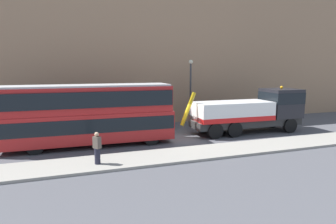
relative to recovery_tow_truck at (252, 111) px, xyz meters
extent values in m
plane|color=#4C4C51|center=(-6.03, 0.00, -1.76)|extent=(120.00, 120.00, 0.00)
cube|color=gray|center=(-6.03, -4.20, -1.68)|extent=(60.00, 2.80, 0.15)
cube|color=#9E7A5B|center=(-6.03, 6.79, 6.24)|extent=(60.00, 1.20, 16.00)
cube|color=#2D2D2D|center=(-0.48, 0.01, -0.90)|extent=(9.05, 2.43, 0.55)
cube|color=black|center=(2.72, -0.07, 0.52)|extent=(2.66, 2.66, 2.30)
cube|color=black|center=(2.72, -0.07, 0.97)|extent=(2.69, 2.69, 0.90)
cube|color=silver|center=(-1.78, 0.04, 0.07)|extent=(6.16, 2.75, 1.40)
cube|color=red|center=(-1.78, 0.04, -0.45)|extent=(6.16, 2.80, 0.36)
cylinder|color=#B79914|center=(-5.49, 0.13, 0.37)|extent=(1.24, 0.31, 2.52)
sphere|color=orange|center=(2.72, -0.07, 1.79)|extent=(0.24, 0.24, 0.24)
cylinder|color=black|center=(2.84, 1.04, -1.18)|extent=(1.17, 0.37, 1.16)
cylinder|color=black|center=(2.79, -1.18, -1.18)|extent=(1.17, 0.37, 1.16)
cylinder|color=black|center=(-2.15, 1.16, -1.18)|extent=(1.17, 0.37, 1.16)
cylinder|color=black|center=(-2.21, -1.06, -1.18)|extent=(1.17, 0.37, 1.16)
cylinder|color=black|center=(-3.75, 1.20, -1.18)|extent=(1.17, 0.37, 1.16)
cylinder|color=black|center=(-3.81, -1.02, -1.18)|extent=(1.17, 0.37, 1.16)
cube|color=#AD1E1E|center=(-12.58, 0.01, -0.47)|extent=(11.06, 2.76, 1.90)
cube|color=#AD1E1E|center=(-12.58, 0.01, 1.33)|extent=(10.83, 2.66, 1.70)
cube|color=black|center=(-12.58, 0.01, -0.22)|extent=(10.95, 2.81, 0.90)
cube|color=black|center=(-12.58, 0.01, 1.43)|extent=(10.73, 2.81, 1.00)
cube|color=#B2B2B2|center=(-12.58, 0.01, 2.24)|extent=(10.61, 2.55, 0.12)
cube|color=yellow|center=(-7.07, -0.12, 0.78)|extent=(0.10, 1.50, 0.44)
cylinder|color=black|center=(-8.66, 1.00, -1.24)|extent=(1.05, 0.32, 1.04)
cylinder|color=black|center=(-8.71, -1.16, -1.24)|extent=(1.05, 0.32, 1.04)
cylinder|color=black|center=(-15.86, 1.17, -1.24)|extent=(1.05, 0.32, 1.04)
cylinder|color=black|center=(-15.91, -0.99, -1.24)|extent=(1.05, 0.32, 1.04)
cylinder|color=#232333|center=(-12.66, -4.50, -1.18)|extent=(0.42, 0.42, 0.85)
cube|color=brown|center=(-12.66, -4.50, -0.45)|extent=(0.44, 0.48, 0.62)
sphere|color=tan|center=(-12.66, -4.50, -0.02)|extent=(0.24, 0.24, 0.24)
cylinder|color=#38383D|center=(-3.33, 4.59, 0.99)|extent=(0.16, 0.16, 5.50)
sphere|color=#EAE5C6|center=(-3.33, 4.59, 3.89)|extent=(0.36, 0.36, 0.36)
camera|label=1|loc=(-14.38, -20.24, 3.46)|focal=32.46mm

